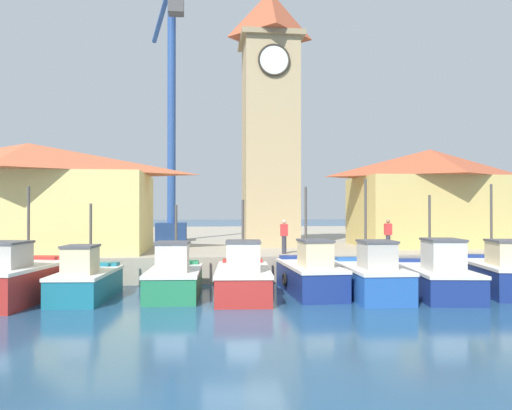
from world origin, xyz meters
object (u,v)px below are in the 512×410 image
at_px(fishing_boat_left_outer, 19,279).
at_px(port_crane_near, 171,138).
at_px(fishing_boat_mid_right, 310,274).
at_px(fishing_boat_right_outer, 436,276).
at_px(fishing_boat_left_inner, 86,281).
at_px(fishing_boat_center, 243,278).
at_px(clock_tower, 270,111).
at_px(fishing_boat_right_inner, 371,277).
at_px(warehouse_right, 431,196).
at_px(fishing_boat_mid_left, 174,278).
at_px(fishing_boat_far_right, 498,274).
at_px(dock_worker_near_tower, 284,236).
at_px(warehouse_left, 28,196).
at_px(dock_worker_along_quay, 388,235).

bearing_deg(fishing_boat_left_outer, port_crane_near, 74.35).
height_order(fishing_boat_mid_right, fishing_boat_right_outer, fishing_boat_mid_right).
relative_size(fishing_boat_left_outer, fishing_boat_left_inner, 1.22).
height_order(fishing_boat_center, clock_tower, clock_tower).
height_order(fishing_boat_mid_right, fishing_boat_right_inner, fishing_boat_right_inner).
distance_m(clock_tower, warehouse_right, 10.60).
bearing_deg(fishing_boat_mid_left, fishing_boat_far_right, -1.94).
distance_m(fishing_boat_center, fishing_boat_mid_right, 2.74).
height_order(fishing_boat_mid_left, dock_worker_near_tower, fishing_boat_mid_left).
bearing_deg(fishing_boat_left_outer, fishing_boat_right_inner, -1.64).
bearing_deg(fishing_boat_right_inner, fishing_boat_mid_right, 154.23).
xyz_separation_m(fishing_boat_left_outer, fishing_boat_center, (8.02, 0.06, -0.07)).
xyz_separation_m(fishing_boat_left_outer, fishing_boat_left_inner, (2.27, 0.26, -0.11)).
xyz_separation_m(clock_tower, warehouse_right, (9.30, -1.00, -5.00)).
height_order(fishing_boat_left_inner, fishing_boat_right_outer, fishing_boat_right_outer).
distance_m(warehouse_left, dock_worker_near_tower, 12.88).
height_order(fishing_boat_right_outer, warehouse_right, warehouse_right).
bearing_deg(fishing_boat_center, fishing_boat_mid_left, 171.23).
height_order(fishing_boat_mid_left, warehouse_right, warehouse_right).
relative_size(fishing_boat_far_right, dock_worker_along_quay, 3.16).
xyz_separation_m(fishing_boat_left_inner, fishing_boat_far_right, (15.88, -0.23, 0.06)).
distance_m(fishing_boat_right_outer, warehouse_right, 11.01).
distance_m(fishing_boat_left_outer, warehouse_left, 8.25).
relative_size(fishing_boat_mid_left, dock_worker_along_quay, 2.65).
bearing_deg(fishing_boat_right_inner, dock_worker_near_tower, 115.18).
height_order(fishing_boat_far_right, warehouse_right, warehouse_right).
height_order(fishing_boat_mid_right, warehouse_right, warehouse_right).
relative_size(fishing_boat_mid_right, fishing_boat_right_inner, 1.07).
height_order(fishing_boat_mid_right, dock_worker_near_tower, fishing_boat_mid_right).
distance_m(fishing_boat_left_outer, fishing_boat_mid_left, 5.48).
bearing_deg(dock_worker_near_tower, fishing_boat_left_outer, -155.05).
distance_m(fishing_boat_mid_left, fishing_boat_far_right, 12.69).
xyz_separation_m(fishing_boat_far_right, clock_tower, (-7.72, 10.19, 8.31)).
bearing_deg(fishing_boat_mid_left, clock_tower, 63.04).
xyz_separation_m(fishing_boat_far_right, warehouse_left, (-20.27, 7.30, 3.20)).
bearing_deg(dock_worker_along_quay, warehouse_right, 44.63).
relative_size(fishing_boat_mid_right, clock_tower, 0.30).
relative_size(fishing_boat_center, clock_tower, 0.30).
xyz_separation_m(fishing_boat_left_inner, fishing_boat_right_outer, (13.12, -0.59, 0.04)).
bearing_deg(dock_worker_along_quay, fishing_boat_right_outer, -92.22).
height_order(fishing_boat_left_outer, fishing_boat_right_outer, fishing_boat_left_outer).
bearing_deg(clock_tower, fishing_boat_mid_right, -88.35).
height_order(fishing_boat_center, fishing_boat_right_inner, fishing_boat_right_inner).
bearing_deg(fishing_boat_left_outer, fishing_boat_right_outer, -1.25).
bearing_deg(warehouse_right, fishing_boat_right_inner, -125.84).
xyz_separation_m(fishing_boat_right_inner, warehouse_left, (-14.93, 7.69, 3.20)).
bearing_deg(fishing_boat_left_outer, fishing_boat_mid_right, 3.46).
xyz_separation_m(fishing_boat_far_right, dock_worker_near_tower, (-7.78, 4.80, 1.28)).
height_order(fishing_boat_mid_left, fishing_boat_mid_right, fishing_boat_mid_right).
height_order(fishing_boat_right_inner, warehouse_right, warehouse_right).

